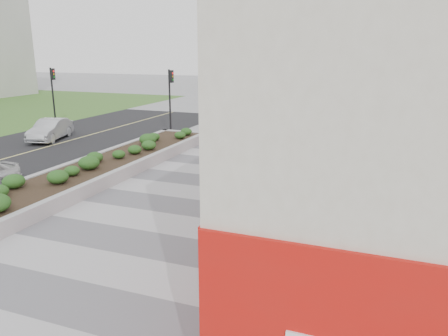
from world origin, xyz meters
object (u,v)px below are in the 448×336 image
Objects in this scene: skateboarder at (246,172)px; traffic_signal_near at (171,92)px; car_silver at (50,130)px; planter at (95,168)px; traffic_signal_far at (53,88)px.

traffic_signal_near is at bearing 114.83° from skateboarder.
car_silver is at bearing -142.12° from traffic_signal_near.
traffic_signal_near reaches higher than planter.
skateboarder is at bearing -27.41° from traffic_signal_far.
traffic_signal_near reaches higher than skateboarder.
skateboarder is at bearing -36.00° from car_silver.
car_silver is at bearing 144.75° from skateboarder.
skateboarder is (17.56, -9.11, -2.10)m from traffic_signal_far.
traffic_signal_far reaches higher than planter.
car_silver is at bearing -52.26° from traffic_signal_far.
planter is 9.68m from car_silver.
skateboarder is at bearing -48.96° from traffic_signal_near.
car_silver is (-5.98, -4.65, -2.11)m from traffic_signal_near.
traffic_signal_far is 3.23× the size of skateboarder.
traffic_signal_far is at bearing 110.78° from car_silver.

